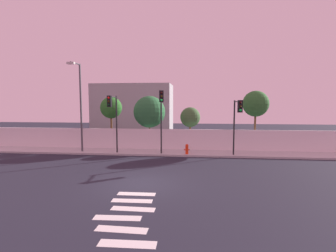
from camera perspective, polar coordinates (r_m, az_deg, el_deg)
name	(u,v)px	position (r m, az deg, el deg)	size (l,w,h in m)	color
ground_plane	(141,184)	(14.06, -6.06, -12.63)	(80.00, 80.00, 0.00)	#20212D
sidewalk	(161,153)	(21.89, -1.65, -5.92)	(36.00, 2.40, 0.15)	#B5B5B5
perimeter_wall	(162,139)	(22.99, -1.24, -2.92)	(36.00, 0.18, 1.80)	silver
crosswalk_marking	(129,213)	(10.65, -8.75, -18.64)	(2.64, 4.72, 0.01)	silver
traffic_light_left	(113,112)	(21.14, -12.18, 3.13)	(0.49, 1.27, 4.71)	black
traffic_light_center	(237,115)	(20.12, 15.16, 2.31)	(0.41, 1.72, 4.34)	black
traffic_light_right	(161,109)	(20.32, -1.50, 3.88)	(0.38, 1.19, 5.09)	black
street_lamp_curbside	(80,101)	(22.73, -19.04, 5.24)	(0.61, 1.67, 7.36)	#4C4C51
fire_hydrant	(187,149)	(20.87, 4.22, -5.06)	(0.44, 0.26, 0.81)	red
roadside_tree_leftmost	(111,108)	(25.10, -12.54, 3.94)	(2.06, 2.06, 4.86)	brown
roadside_tree_midleft	(149,112)	(24.21, -4.15, 3.15)	(2.99, 2.99, 4.94)	brown
roadside_tree_midright	(190,117)	(23.88, 4.96, 1.91)	(1.85, 1.85, 3.88)	brown
roadside_tree_rightmost	(256,104)	(24.47, 18.91, 4.66)	(2.34, 2.34, 5.37)	brown
low_building_distant	(134,109)	(37.61, -7.62, 3.87)	(10.99, 6.00, 6.90)	#989898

